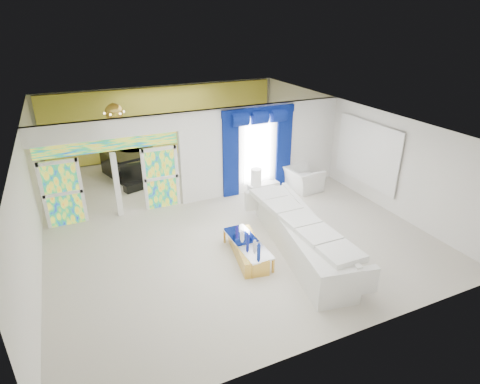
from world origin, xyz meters
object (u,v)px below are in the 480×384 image
coffee_table (247,250)px  grand_piano (127,164)px  white_sofa (299,236)px  console_table (264,188)px  armchair (303,179)px

coffee_table → grand_piano: bearing=104.3°
grand_piano → white_sofa: bearing=-83.2°
white_sofa → coffee_table: white_sofa is taller
console_table → armchair: (1.42, -0.26, 0.21)m
armchair → grand_piano: 6.69m
white_sofa → grand_piano: size_ratio=2.59×
white_sofa → grand_piano: bearing=123.4°
grand_piano → armchair: bearing=-52.7°
console_table → coffee_table: bearing=-123.4°
coffee_table → console_table: (2.19, 3.32, -0.02)m
white_sofa → armchair: 4.05m
console_table → armchair: armchair is taller
armchair → white_sofa: bearing=142.3°
white_sofa → grand_piano: grand_piano is taller
white_sofa → coffee_table: size_ratio=2.51×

